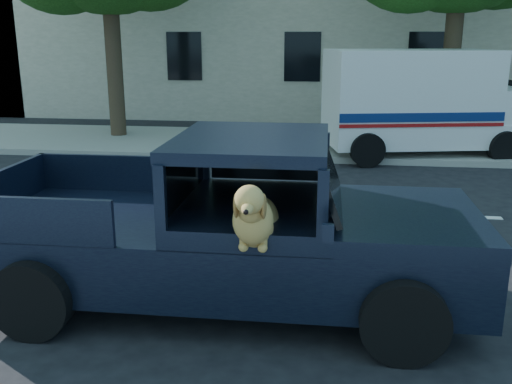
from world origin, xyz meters
TOP-DOWN VIEW (x-y plane):
  - ground at (0.00, 0.00)m, footprint 120.00×120.00m
  - far_sidewalk at (0.00, 9.20)m, footprint 60.00×4.00m
  - lane_stripes at (2.00, 3.40)m, footprint 21.60×0.14m
  - pickup_truck at (0.81, -0.12)m, footprint 5.26×2.69m
  - mail_truck at (4.12, 8.32)m, footprint 5.02×3.18m

SIDE VIEW (x-z plane):
  - ground at x=0.00m, z-range 0.00..0.00m
  - lane_stripes at x=2.00m, z-range 0.00..0.01m
  - far_sidewalk at x=0.00m, z-range 0.00..0.15m
  - pickup_truck at x=0.81m, z-range -0.30..1.58m
  - mail_truck at x=4.12m, z-range -0.16..2.40m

